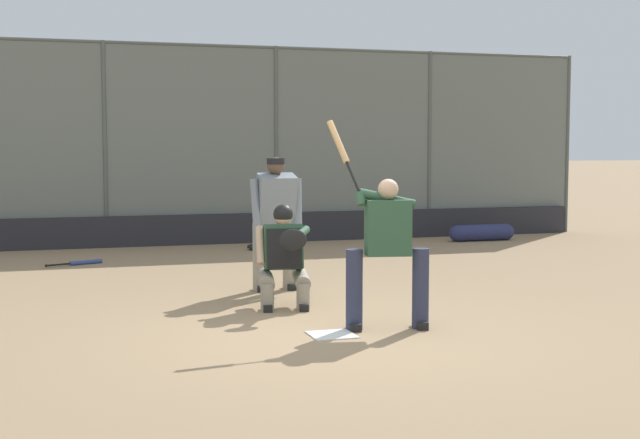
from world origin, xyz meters
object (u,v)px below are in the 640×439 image
equipment_bag_dugout_side (482,233)px  umpire_home (276,219)px  batter_at_plate (387,248)px  fielding_glove_on_dirt (255,247)px  catcher_behind_plate (284,255)px  spare_bat_near_backstop (82,263)px

equipment_bag_dugout_side → umpire_home: bearing=40.7°
batter_at_plate → umpire_home: size_ratio=1.24×
batter_at_plate → fielding_glove_on_dirt: size_ratio=6.62×
catcher_behind_plate → umpire_home: umpire_home is taller
fielding_glove_on_dirt → batter_at_plate: bearing=87.8°
umpire_home → spare_bat_near_backstop: 4.06m
batter_at_plate → catcher_behind_plate: size_ratio=1.79×
equipment_bag_dugout_side → catcher_behind_plate: bearing=46.2°
catcher_behind_plate → fielding_glove_on_dirt: bearing=-89.9°
umpire_home → spare_bat_near_backstop: (2.27, -3.26, -0.88)m
batter_at_plate → equipment_bag_dugout_side: 8.62m
batter_at_plate → umpire_home: 2.66m
spare_bat_near_backstop → fielding_glove_on_dirt: 3.20m
batter_at_plate → umpire_home: batter_at_plate is taller
catcher_behind_plate → spare_bat_near_backstop: catcher_behind_plate is taller
batter_at_plate → spare_bat_near_backstop: size_ratio=2.43×
fielding_glove_on_dirt → catcher_behind_plate: bearing=80.3°
catcher_behind_plate → fielding_glove_on_dirt: (-0.95, -5.54, -0.55)m
batter_at_plate → fielding_glove_on_dirt: 7.02m
catcher_behind_plate → equipment_bag_dugout_side: 7.92m
batter_at_plate → catcher_behind_plate: batter_at_plate is taller
spare_bat_near_backstop → equipment_bag_dugout_side: 7.63m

